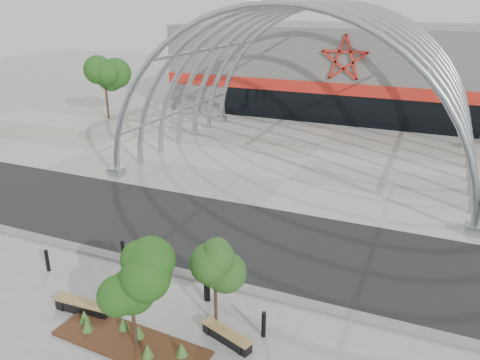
% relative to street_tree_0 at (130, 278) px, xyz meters
% --- Properties ---
extents(ground, '(140.00, 140.00, 0.00)m').
position_rel_street_tree_0_xyz_m(ground, '(-0.11, 4.42, -2.51)').
color(ground, gray).
rests_on(ground, ground).
extents(road, '(140.00, 7.00, 0.02)m').
position_rel_street_tree_0_xyz_m(road, '(-0.11, 7.92, -2.50)').
color(road, black).
rests_on(road, ground).
extents(forecourt, '(60.00, 17.00, 0.04)m').
position_rel_street_tree_0_xyz_m(forecourt, '(-0.11, 19.92, -2.49)').
color(forecourt, '#9D998D').
rests_on(forecourt, ground).
extents(kerb, '(60.00, 0.50, 0.12)m').
position_rel_street_tree_0_xyz_m(kerb, '(-0.11, 4.17, -2.45)').
color(kerb, slate).
rests_on(kerb, ground).
extents(arena_building, '(34.00, 15.24, 8.00)m').
position_rel_street_tree_0_xyz_m(arena_building, '(-0.11, 37.87, 1.48)').
color(arena_building, slate).
rests_on(arena_building, ground).
extents(vault_canopy, '(20.80, 15.80, 20.36)m').
position_rel_street_tree_0_xyz_m(vault_canopy, '(-0.11, 19.92, -2.49)').
color(vault_canopy, '#989EA3').
rests_on(vault_canopy, ground).
extents(planting_bed, '(5.21, 1.85, 0.54)m').
position_rel_street_tree_0_xyz_m(planting_bed, '(-0.31, 0.08, -2.38)').
color(planting_bed, '#3C1D12').
rests_on(planting_bed, ground).
extents(street_tree_0, '(1.53, 1.53, 3.49)m').
position_rel_street_tree_0_xyz_m(street_tree_0, '(0.00, 0.00, 0.00)').
color(street_tree_0, '#2F1F15').
rests_on(street_tree_0, ground).
extents(street_tree_1, '(1.41, 1.41, 3.33)m').
position_rel_street_tree_0_xyz_m(street_tree_1, '(1.83, 1.92, -0.11)').
color(street_tree_1, black).
rests_on(street_tree_1, ground).
extents(bench_0, '(2.12, 0.56, 0.44)m').
position_rel_street_tree_0_xyz_m(bench_0, '(-2.70, 0.75, -2.29)').
color(bench_0, black).
rests_on(bench_0, ground).
extents(bench_1, '(1.91, 0.99, 0.39)m').
position_rel_street_tree_0_xyz_m(bench_1, '(2.48, 1.35, -2.32)').
color(bench_1, black).
rests_on(bench_1, ground).
extents(bollard_0, '(0.15, 0.15, 0.92)m').
position_rel_street_tree_0_xyz_m(bollard_0, '(-5.81, 2.33, -2.05)').
color(bollard_0, black).
rests_on(bollard_0, ground).
extents(bollard_1, '(0.14, 0.14, 0.90)m').
position_rel_street_tree_0_xyz_m(bollard_1, '(-3.56, 4.19, -2.06)').
color(bollard_1, black).
rests_on(bollard_1, ground).
extents(bollard_2, '(0.15, 0.15, 0.97)m').
position_rel_street_tree_0_xyz_m(bollard_2, '(0.87, 3.06, -2.02)').
color(bollard_2, black).
rests_on(bollard_2, ground).
extents(bollard_3, '(0.14, 0.14, 0.90)m').
position_rel_street_tree_0_xyz_m(bollard_3, '(0.96, 3.06, -2.06)').
color(bollard_3, black).
rests_on(bollard_3, ground).
extents(bollard_4, '(0.15, 0.15, 0.91)m').
position_rel_street_tree_0_xyz_m(bollard_4, '(3.45, 2.05, -2.05)').
color(bollard_4, black).
rests_on(bollard_4, ground).
extents(bg_tree_0, '(3.00, 3.00, 6.45)m').
position_rel_street_tree_0_xyz_m(bg_tree_0, '(-20.11, 24.42, 2.13)').
color(bg_tree_0, black).
rests_on(bg_tree_0, ground).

